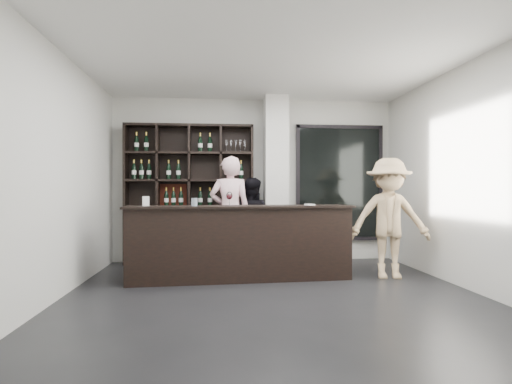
{
  "coord_description": "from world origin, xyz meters",
  "views": [
    {
      "loc": [
        -0.67,
        -4.93,
        1.26
      ],
      "look_at": [
        -0.12,
        1.1,
        1.24
      ],
      "focal_mm": 30.0,
      "sensor_mm": 36.0,
      "label": 1
    }
  ],
  "objects": [
    {
      "name": "floor",
      "position": [
        0.0,
        0.0,
        -0.01
      ],
      "size": [
        5.0,
        5.5,
        0.01
      ],
      "primitive_type": "cube",
      "color": "black",
      "rests_on": "ground"
    },
    {
      "name": "wine_shelf",
      "position": [
        -1.15,
        2.57,
        1.2
      ],
      "size": [
        2.2,
        0.35,
        2.4
      ],
      "primitive_type": null,
      "color": "black",
      "rests_on": "floor"
    },
    {
      "name": "structural_column",
      "position": [
        0.35,
        2.47,
        1.45
      ],
      "size": [
        0.4,
        0.4,
        2.9
      ],
      "primitive_type": "cube",
      "color": "silver",
      "rests_on": "floor"
    },
    {
      "name": "glass_panel",
      "position": [
        1.55,
        2.69,
        1.4
      ],
      "size": [
        1.6,
        0.08,
        2.1
      ],
      "color": "black",
      "rests_on": "floor"
    },
    {
      "name": "tasting_counter",
      "position": [
        -0.35,
        1.1,
        0.53
      ],
      "size": [
        3.18,
        0.66,
        1.05
      ],
      "rotation": [
        0.0,
        0.0,
        0.07
      ],
      "color": "black",
      "rests_on": "floor"
    },
    {
      "name": "taster_pink",
      "position": [
        -0.47,
        1.99,
        0.91
      ],
      "size": [
        0.69,
        0.48,
        1.81
      ],
      "primitive_type": "imported",
      "rotation": [
        0.0,
        0.0,
        3.07
      ],
      "color": "beige",
      "rests_on": "floor"
    },
    {
      "name": "taster_black",
      "position": [
        -0.1,
        2.4,
        0.74
      ],
      "size": [
        0.84,
        0.73,
        1.48
      ],
      "primitive_type": "imported",
      "rotation": [
        0.0,
        0.0,
        2.87
      ],
      "color": "black",
      "rests_on": "floor"
    },
    {
      "name": "customer",
      "position": [
        1.8,
        1.02,
        0.86
      ],
      "size": [
        1.22,
        0.84,
        1.73
      ],
      "primitive_type": "imported",
      "rotation": [
        0.0,
        0.0,
        -0.19
      ],
      "color": "tan",
      "rests_on": "floor"
    },
    {
      "name": "wine_glass",
      "position": [
        -0.5,
        1.08,
        1.15
      ],
      "size": [
        0.11,
        0.11,
        0.22
      ],
      "primitive_type": null,
      "rotation": [
        0.0,
        0.0,
        0.2
      ],
      "color": "white",
      "rests_on": "tasting_counter"
    },
    {
      "name": "spit_cup",
      "position": [
        -0.98,
        0.96,
        1.1
      ],
      "size": [
        0.1,
        0.1,
        0.11
      ],
      "primitive_type": "cylinder",
      "rotation": [
        0.0,
        0.0,
        0.17
      ],
      "color": "silver",
      "rests_on": "tasting_counter"
    },
    {
      "name": "napkin_stack",
      "position": [
        0.66,
        1.14,
        1.06
      ],
      "size": [
        0.14,
        0.14,
        0.02
      ],
      "primitive_type": "cube",
      "rotation": [
        0.0,
        0.0,
        0.21
      ],
      "color": "white",
      "rests_on": "tasting_counter"
    },
    {
      "name": "card_stand",
      "position": [
        -1.66,
        1.11,
        1.11
      ],
      "size": [
        0.1,
        0.07,
        0.13
      ],
      "primitive_type": "cube",
      "rotation": [
        0.0,
        0.0,
        0.36
      ],
      "color": "white",
      "rests_on": "tasting_counter"
    }
  ]
}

